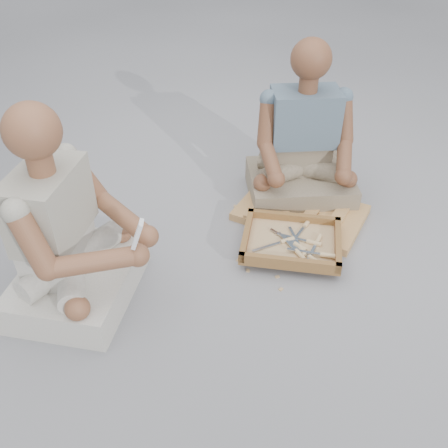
% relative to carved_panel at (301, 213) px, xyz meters
% --- Properties ---
extents(ground, '(60.00, 60.00, 0.00)m').
position_rel_carved_panel_xyz_m(ground, '(-0.25, -0.62, -0.02)').
color(ground, '#949499').
rests_on(ground, ground).
extents(carved_panel, '(0.71, 0.55, 0.04)m').
position_rel_carved_panel_xyz_m(carved_panel, '(0.00, 0.00, 0.00)').
color(carved_panel, '#AA7D42').
rests_on(carved_panel, ground).
extents(tool_tray, '(0.48, 0.40, 0.06)m').
position_rel_carved_panel_xyz_m(tool_tray, '(-0.01, -0.30, 0.04)').
color(tool_tray, brown).
rests_on(tool_tray, carved_panel).
extents(chisel_0, '(0.08, 0.22, 0.02)m').
position_rel_carved_panel_xyz_m(chisel_0, '(0.04, -0.16, 0.05)').
color(chisel_0, silver).
rests_on(chisel_0, tool_tray).
extents(chisel_1, '(0.19, 0.15, 0.02)m').
position_rel_carved_panel_xyz_m(chisel_1, '(0.10, -0.40, 0.05)').
color(chisel_1, silver).
rests_on(chisel_1, tool_tray).
extents(chisel_2, '(0.22, 0.02, 0.02)m').
position_rel_carved_panel_xyz_m(chisel_2, '(0.15, -0.38, 0.06)').
color(chisel_2, silver).
rests_on(chisel_2, tool_tray).
extents(chisel_3, '(0.16, 0.18, 0.02)m').
position_rel_carved_panel_xyz_m(chisel_3, '(0.03, -0.38, 0.05)').
color(chisel_3, silver).
rests_on(chisel_3, tool_tray).
extents(chisel_4, '(0.18, 0.15, 0.02)m').
position_rel_carved_panel_xyz_m(chisel_4, '(-0.05, -0.32, 0.05)').
color(chisel_4, silver).
rests_on(chisel_4, tool_tray).
extents(chisel_5, '(0.22, 0.05, 0.02)m').
position_rel_carved_panel_xyz_m(chisel_5, '(0.07, -0.29, 0.05)').
color(chisel_5, silver).
rests_on(chisel_5, tool_tray).
extents(chisel_6, '(0.20, 0.13, 0.02)m').
position_rel_carved_panel_xyz_m(chisel_6, '(0.02, -0.33, 0.05)').
color(chisel_6, silver).
rests_on(chisel_6, tool_tray).
extents(chisel_7, '(0.11, 0.21, 0.02)m').
position_rel_carved_panel_xyz_m(chisel_7, '(0.04, -0.34, 0.05)').
color(chisel_7, silver).
rests_on(chisel_7, tool_tray).
extents(chisel_8, '(0.06, 0.22, 0.02)m').
position_rel_carved_panel_xyz_m(chisel_8, '(0.11, -0.28, 0.05)').
color(chisel_8, silver).
rests_on(chisel_8, tool_tray).
extents(wood_chip_0, '(0.02, 0.02, 0.00)m').
position_rel_carved_panel_xyz_m(wood_chip_0, '(-0.12, -0.10, -0.02)').
color(wood_chip_0, tan).
rests_on(wood_chip_0, ground).
extents(wood_chip_1, '(0.02, 0.02, 0.00)m').
position_rel_carved_panel_xyz_m(wood_chip_1, '(-0.24, -0.42, -0.02)').
color(wood_chip_1, tan).
rests_on(wood_chip_1, ground).
extents(wood_chip_2, '(0.02, 0.02, 0.00)m').
position_rel_carved_panel_xyz_m(wood_chip_2, '(-0.04, -0.49, -0.02)').
color(wood_chip_2, tan).
rests_on(wood_chip_2, ground).
extents(wood_chip_3, '(0.02, 0.02, 0.00)m').
position_rel_carved_panel_xyz_m(wood_chip_3, '(0.23, -0.04, -0.02)').
color(wood_chip_3, tan).
rests_on(wood_chip_3, ground).
extents(wood_chip_4, '(0.02, 0.02, 0.00)m').
position_rel_carved_panel_xyz_m(wood_chip_4, '(-0.23, -0.13, -0.02)').
color(wood_chip_4, tan).
rests_on(wood_chip_4, ground).
extents(wood_chip_5, '(0.02, 0.02, 0.00)m').
position_rel_carved_panel_xyz_m(wood_chip_5, '(0.19, -0.05, -0.02)').
color(wood_chip_5, tan).
rests_on(wood_chip_5, ground).
extents(wood_chip_6, '(0.02, 0.02, 0.00)m').
position_rel_carved_panel_xyz_m(wood_chip_6, '(0.26, 0.00, -0.02)').
color(wood_chip_6, tan).
rests_on(wood_chip_6, ground).
extents(wood_chip_7, '(0.02, 0.02, 0.00)m').
position_rel_carved_panel_xyz_m(wood_chip_7, '(-0.35, 0.00, -0.02)').
color(wood_chip_7, tan).
rests_on(wood_chip_7, ground).
extents(wood_chip_8, '(0.02, 0.02, 0.00)m').
position_rel_carved_panel_xyz_m(wood_chip_8, '(-0.03, 0.01, -0.02)').
color(wood_chip_8, tan).
rests_on(wood_chip_8, ground).
extents(wood_chip_9, '(0.02, 0.02, 0.00)m').
position_rel_carved_panel_xyz_m(wood_chip_9, '(-0.18, -0.48, -0.02)').
color(wood_chip_9, tan).
rests_on(wood_chip_9, ground).
extents(wood_chip_10, '(0.02, 0.02, 0.00)m').
position_rel_carved_panel_xyz_m(wood_chip_10, '(-0.15, 0.09, -0.02)').
color(wood_chip_10, tan).
rests_on(wood_chip_10, ground).
extents(wood_chip_11, '(0.02, 0.02, 0.00)m').
position_rel_carved_panel_xyz_m(wood_chip_11, '(0.12, -0.10, -0.02)').
color(wood_chip_11, tan).
rests_on(wood_chip_11, ground).
extents(wood_chip_12, '(0.02, 0.02, 0.00)m').
position_rel_carved_panel_xyz_m(wood_chip_12, '(-0.01, -0.56, -0.02)').
color(wood_chip_12, tan).
rests_on(wood_chip_12, ground).
extents(wood_chip_13, '(0.02, 0.02, 0.00)m').
position_rel_carved_panel_xyz_m(wood_chip_13, '(-0.20, -0.15, -0.02)').
color(wood_chip_13, tan).
rests_on(wood_chip_13, ground).
extents(wood_chip_14, '(0.02, 0.02, 0.00)m').
position_rel_carved_panel_xyz_m(wood_chip_14, '(0.04, -0.29, -0.02)').
color(wood_chip_14, tan).
rests_on(wood_chip_14, ground).
extents(wood_chip_15, '(0.02, 0.02, 0.00)m').
position_rel_carved_panel_xyz_m(wood_chip_15, '(-0.24, -0.08, -0.02)').
color(wood_chip_15, tan).
rests_on(wood_chip_15, ground).
extents(craftsman, '(0.60, 0.59, 0.88)m').
position_rel_carved_panel_xyz_m(craftsman, '(-0.85, -0.80, 0.28)').
color(craftsman, beige).
rests_on(craftsman, ground).
extents(companion, '(0.66, 0.58, 0.85)m').
position_rel_carved_panel_xyz_m(companion, '(-0.04, 0.20, 0.26)').
color(companion, gray).
rests_on(companion, ground).
extents(mobile_phone, '(0.07, 0.06, 0.11)m').
position_rel_carved_panel_xyz_m(mobile_phone, '(-0.52, -0.84, 0.40)').
color(mobile_phone, white).
rests_on(mobile_phone, craftsman).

